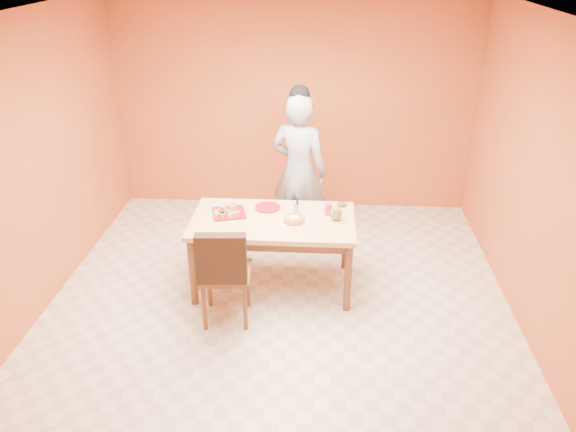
# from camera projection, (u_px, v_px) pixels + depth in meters

# --- Properties ---
(floor) EXTENTS (5.00, 5.00, 0.00)m
(floor) POSITION_uv_depth(u_px,v_px,m) (278.00, 311.00, 5.40)
(floor) COLOR beige
(floor) RESTS_ON ground
(ceiling) EXTENTS (5.00, 5.00, 0.00)m
(ceiling) POSITION_uv_depth(u_px,v_px,m) (275.00, 16.00, 4.21)
(ceiling) COLOR white
(ceiling) RESTS_ON wall_back
(wall_back) EXTENTS (4.50, 0.00, 4.50)m
(wall_back) POSITION_uv_depth(u_px,v_px,m) (294.00, 105.00, 7.04)
(wall_back) COLOR #D35630
(wall_back) RESTS_ON floor
(wall_left) EXTENTS (0.00, 5.00, 5.00)m
(wall_left) POSITION_uv_depth(u_px,v_px,m) (22.00, 175.00, 4.94)
(wall_left) COLOR #D35630
(wall_left) RESTS_ON floor
(wall_right) EXTENTS (0.00, 5.00, 5.00)m
(wall_right) POSITION_uv_depth(u_px,v_px,m) (546.00, 189.00, 4.67)
(wall_right) COLOR #D35630
(wall_right) RESTS_ON floor
(dining_table) EXTENTS (1.60, 0.90, 0.76)m
(dining_table) POSITION_uv_depth(u_px,v_px,m) (273.00, 227.00, 5.53)
(dining_table) COLOR #D9B171
(dining_table) RESTS_ON floor
(dining_chair) EXTENTS (0.49, 0.56, 1.00)m
(dining_chair) POSITION_uv_depth(u_px,v_px,m) (225.00, 272.00, 5.07)
(dining_chair) COLOR brown
(dining_chair) RESTS_ON floor
(pastry_pile) EXTENTS (0.28, 0.28, 0.09)m
(pastry_pile) POSITION_uv_depth(u_px,v_px,m) (229.00, 208.00, 5.56)
(pastry_pile) COLOR tan
(pastry_pile) RESTS_ON pastry_platter
(person) EXTENTS (0.75, 0.61, 1.78)m
(person) POSITION_uv_depth(u_px,v_px,m) (299.00, 172.00, 6.26)
(person) COLOR gray
(person) RESTS_ON floor
(pastry_platter) EXTENTS (0.38, 0.38, 0.02)m
(pastry_platter) POSITION_uv_depth(u_px,v_px,m) (229.00, 213.00, 5.59)
(pastry_platter) COLOR maroon
(pastry_platter) RESTS_ON dining_table
(red_dinner_plate) EXTENTS (0.33, 0.33, 0.02)m
(red_dinner_plate) POSITION_uv_depth(u_px,v_px,m) (268.00, 207.00, 5.70)
(red_dinner_plate) COLOR maroon
(red_dinner_plate) RESTS_ON dining_table
(white_cake_plate) EXTENTS (0.27, 0.27, 0.01)m
(white_cake_plate) POSITION_uv_depth(u_px,v_px,m) (294.00, 222.00, 5.41)
(white_cake_plate) COLOR white
(white_cake_plate) RESTS_ON dining_table
(sponge_cake) EXTENTS (0.23, 0.23, 0.05)m
(sponge_cake) POSITION_uv_depth(u_px,v_px,m) (294.00, 220.00, 5.39)
(sponge_cake) COLOR orange
(sponge_cake) RESTS_ON white_cake_plate
(cake_server) EXTENTS (0.07, 0.26, 0.01)m
(cake_server) POSITION_uv_depth(u_px,v_px,m) (296.00, 209.00, 5.54)
(cake_server) COLOR silver
(cake_server) RESTS_ON sponge_cake
(egg_ornament) EXTENTS (0.14, 0.13, 0.15)m
(egg_ornament) POSITION_uv_depth(u_px,v_px,m) (336.00, 213.00, 5.43)
(egg_ornament) COLOR olive
(egg_ornament) RESTS_ON dining_table
(magenta_glass) EXTENTS (0.08, 0.08, 0.11)m
(magenta_glass) POSITION_uv_depth(u_px,v_px,m) (328.00, 209.00, 5.56)
(magenta_glass) COLOR #D7206B
(magenta_glass) RESTS_ON dining_table
(checker_tin) EXTENTS (0.11, 0.11, 0.03)m
(checker_tin) POSITION_uv_depth(u_px,v_px,m) (342.00, 204.00, 5.76)
(checker_tin) COLOR #33200D
(checker_tin) RESTS_ON dining_table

